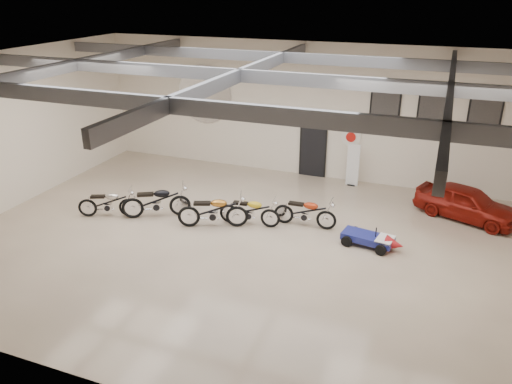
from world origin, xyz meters
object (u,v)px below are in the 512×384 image
at_px(motorcycle_silver, 107,202).
at_px(motorcycle_gold, 213,210).
at_px(motorcycle_yellow, 249,210).
at_px(motorcycle_red, 305,211).
at_px(vintage_car, 467,203).
at_px(go_kart, 373,237).
at_px(banner_stand, 353,164).
at_px(motorcycle_black, 156,201).

bearing_deg(motorcycle_silver, motorcycle_gold, -13.76).
bearing_deg(motorcycle_yellow, motorcycle_red, 12.00).
xyz_separation_m(motorcycle_silver, vintage_car, (10.62, 3.90, 0.06)).
height_order(motorcycle_silver, vintage_car, vintage_car).
bearing_deg(motorcycle_gold, go_kart, -15.85).
relative_size(banner_stand, motorcycle_yellow, 0.89).
xyz_separation_m(motorcycle_silver, motorcycle_gold, (3.44, 0.53, 0.07)).
relative_size(go_kart, vintage_car, 0.56).
relative_size(motorcycle_red, vintage_car, 0.60).
relative_size(motorcycle_black, motorcycle_red, 1.11).
xyz_separation_m(motorcycle_gold, vintage_car, (7.18, 3.37, -0.01)).
distance_m(banner_stand, motorcycle_gold, 5.90).
distance_m(motorcycle_silver, motorcycle_black, 1.56).
bearing_deg(vintage_car, motorcycle_black, 131.26).
relative_size(motorcycle_black, motorcycle_yellow, 1.13).
distance_m(motorcycle_gold, vintage_car, 7.93).
distance_m(motorcycle_black, motorcycle_yellow, 3.01).
distance_m(motorcycle_yellow, motorcycle_red, 1.69).
height_order(motorcycle_silver, motorcycle_red, motorcycle_red).
distance_m(motorcycle_silver, motorcycle_yellow, 4.55).
relative_size(banner_stand, go_kart, 0.95).
xyz_separation_m(motorcycle_black, motorcycle_red, (4.57, 1.03, -0.06)).
bearing_deg(motorcycle_gold, vintage_car, 3.79).
relative_size(motorcycle_gold, motorcycle_red, 1.10).
height_order(banner_stand, go_kart, banner_stand).
distance_m(motorcycle_red, go_kart, 2.23).
height_order(banner_stand, motorcycle_red, banner_stand).
relative_size(motorcycle_black, go_kart, 1.20).
relative_size(motorcycle_black, vintage_car, 0.67).
height_order(motorcycle_silver, go_kart, motorcycle_silver).
height_order(banner_stand, motorcycle_silver, banner_stand).
distance_m(motorcycle_black, go_kart, 6.74).
bearing_deg(vintage_car, banner_stand, 89.85).
bearing_deg(motorcycle_yellow, motorcycle_silver, -172.69).
height_order(motorcycle_silver, motorcycle_black, motorcycle_black).
bearing_deg(vintage_car, motorcycle_red, 138.13).
distance_m(motorcycle_yellow, go_kart, 3.76).
bearing_deg(motorcycle_black, motorcycle_gold, -28.82).
xyz_separation_m(motorcycle_red, go_kart, (2.15, -0.57, -0.17)).
xyz_separation_m(motorcycle_yellow, motorcycle_red, (1.61, 0.52, 0.01)).
bearing_deg(banner_stand, motorcycle_gold, -119.56).
relative_size(motorcycle_gold, vintage_car, 0.67).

